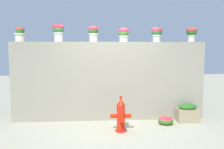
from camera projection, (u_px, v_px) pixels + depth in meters
name	position (u px, v px, depth m)	size (l,w,h in m)	color
ground_plane	(112.00, 134.00, 5.36)	(24.00, 24.00, 0.00)	#A4A188
stone_wall	(109.00, 81.00, 6.40)	(5.06, 0.33, 2.07)	gray
potted_plant_0	(20.00, 34.00, 6.11)	(0.30, 0.30, 0.39)	beige
potted_plant_1	(58.00, 30.00, 6.16)	(0.30, 0.30, 0.47)	silver
potted_plant_2	(93.00, 32.00, 6.19)	(0.27, 0.27, 0.42)	beige
potted_plant_3	(124.00, 34.00, 6.32)	(0.29, 0.29, 0.38)	silver
potted_plant_4	(157.00, 33.00, 6.39)	(0.29, 0.29, 0.41)	beige
potted_plant_5	(192.00, 32.00, 6.43)	(0.29, 0.29, 0.42)	beige
fire_hydrant	(121.00, 116.00, 5.47)	(0.48, 0.38, 0.82)	red
flower_bush_left	(166.00, 120.00, 6.01)	(0.38, 0.34, 0.20)	#34691E
planter_box	(187.00, 113.00, 6.23)	(0.55, 0.33, 0.49)	gray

